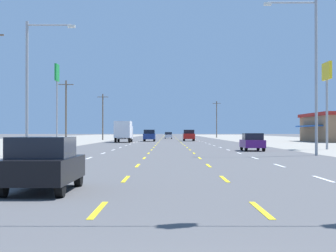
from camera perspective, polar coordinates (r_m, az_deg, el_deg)
name	(u,v)px	position (r m, az deg, el deg)	size (l,w,h in m)	color
ground_plane	(168,144)	(70.62, -0.04, -1.95)	(572.00, 572.00, 0.00)	#4C4C4F
lane_markings	(167,140)	(109.11, -0.11, -1.46)	(10.64, 227.60, 0.01)	white
hatchback_inner_left_nearest	(41,164)	(15.55, -13.27, -3.91)	(1.72, 3.90, 1.54)	black
hatchback_far_right_near	(250,142)	(47.29, 8.67, -1.67)	(1.72, 3.90, 1.54)	#4C196B
box_truck_far_left_mid	(121,130)	(83.43, -4.96, -0.48)	(2.40, 7.20, 3.23)	white
suv_inner_left_midfar	(147,135)	(91.60, -2.22, -0.99)	(1.98, 4.90, 1.98)	navy
suv_inner_right_far	(187,135)	(95.03, 1.97, -0.98)	(1.98, 4.90, 1.98)	red
hatchback_center_turn_farther	(166,135)	(123.21, -0.20, -1.00)	(1.72, 3.90, 1.54)	silver
pole_sign_left_row_2	(55,84)	(69.28, -11.89, 4.36)	(0.24, 1.91, 10.14)	gray
pole_sign_right_row_1	(324,82)	(53.10, 16.20, 4.54)	(0.24, 2.56, 8.21)	gray
streetlight_left_row_0	(29,79)	(39.12, -14.46, 4.88)	(3.48, 0.26, 9.42)	gray
streetlight_right_row_0	(309,67)	(39.33, 14.69, 6.09)	(3.77, 0.26, 10.99)	gray
utility_pole_left_row_1	(64,110)	(80.34, -10.97, 1.64)	(2.20, 0.26, 9.17)	brown
utility_pole_left_row_2	(100,116)	(108.49, -7.15, 1.06)	(2.20, 0.26, 9.18)	brown
utility_pole_right_row_3	(214,119)	(147.82, 4.92, 0.78)	(2.20, 0.26, 9.97)	brown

